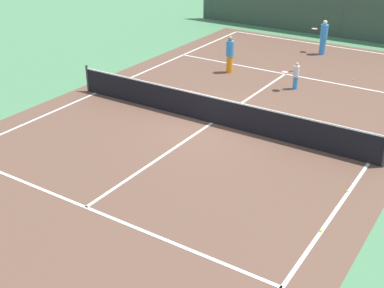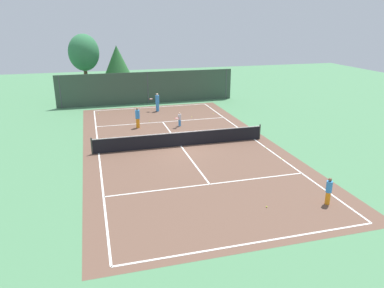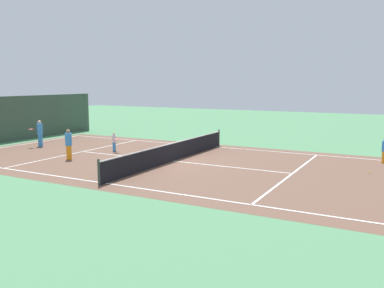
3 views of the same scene
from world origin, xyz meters
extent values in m
plane|color=#4C8456|center=(0.00, 0.00, 0.00)|extent=(80.00, 80.00, 0.00)
cube|color=brown|center=(0.00, 0.00, 0.00)|extent=(13.00, 25.00, 0.00)
cube|color=white|center=(-5.50, 0.00, 0.01)|extent=(0.10, 24.00, 0.01)
cube|color=white|center=(5.50, 0.00, 0.01)|extent=(0.10, 24.00, 0.01)
cube|color=white|center=(0.00, 12.00, 0.01)|extent=(11.00, 0.10, 0.01)
cube|color=white|center=(0.00, -6.40, 0.01)|extent=(11.00, 0.10, 0.01)
cube|color=white|center=(0.00, 6.40, 0.01)|extent=(11.00, 0.10, 0.01)
cube|color=white|center=(0.00, 0.00, 0.01)|extent=(0.10, 12.80, 0.01)
cylinder|color=#333833|center=(-5.90, 0.00, 0.55)|extent=(0.10, 0.10, 1.10)
cylinder|color=#333833|center=(5.90, 0.00, 0.55)|extent=(0.10, 0.10, 1.10)
cube|color=black|center=(0.00, 0.00, 0.47)|extent=(11.80, 0.03, 0.95)
cube|color=white|center=(0.00, 0.00, 0.97)|extent=(11.80, 0.04, 0.05)
cylinder|color=#3F4447|center=(8.50, 14.00, 1.60)|extent=(0.12, 0.12, 3.20)
cylinder|color=#388CD8|center=(1.10, 4.84, 0.27)|extent=(0.19, 0.19, 0.53)
cylinder|color=silver|center=(1.10, 4.84, 0.76)|extent=(0.24, 0.24, 0.46)
sphere|color=tan|center=(1.10, 4.84, 1.07)|extent=(0.14, 0.14, 0.14)
cylinder|color=black|center=(0.93, 4.63, 0.79)|extent=(0.15, 0.18, 0.03)
torus|color=red|center=(0.78, 4.43, 0.79)|extent=(0.46, 0.46, 0.03)
cylinder|color=silver|center=(0.78, 4.43, 0.79)|extent=(0.39, 0.39, 0.00)
cylinder|color=#388CD8|center=(0.28, 10.29, 0.40)|extent=(0.29, 0.29, 0.80)
cylinder|color=#388CD8|center=(0.28, 10.29, 1.15)|extent=(0.37, 0.37, 0.70)
sphere|color=beige|center=(0.28, 10.29, 1.61)|extent=(0.22, 0.22, 0.22)
cylinder|color=black|center=(-0.04, 10.38, 1.18)|extent=(0.20, 0.09, 0.03)
torus|color=red|center=(-0.28, 10.45, 1.18)|extent=(0.41, 0.41, 0.03)
cylinder|color=silver|center=(-0.28, 10.45, 1.18)|extent=(0.34, 0.34, 0.00)
cylinder|color=orange|center=(-2.24, 5.26, 0.39)|extent=(0.28, 0.28, 0.77)
cylinder|color=#388CD8|center=(-2.24, 5.26, 1.11)|extent=(0.35, 0.35, 0.68)
sphere|color=#A37556|center=(-2.24, 5.26, 1.55)|extent=(0.21, 0.21, 0.21)
cylinder|color=orange|center=(4.70, -9.96, 0.31)|extent=(0.23, 0.23, 0.63)
cube|color=red|center=(-1.87, 1.31, 0.18)|extent=(0.44, 0.38, 0.36)
sphere|color=#CCE533|center=(-1.96, 1.31, 0.39)|extent=(0.07, 0.07, 0.07)
sphere|color=#CCE533|center=(-1.78, 1.37, 0.39)|extent=(0.07, 0.07, 0.07)
sphere|color=#CCE533|center=(5.50, -4.12, 0.03)|extent=(0.07, 0.07, 0.07)
sphere|color=#CCE533|center=(-5.36, 1.23, 0.03)|extent=(0.07, 0.07, 0.07)
sphere|color=#CCE533|center=(1.78, -9.51, 0.03)|extent=(0.07, 0.07, 0.07)
sphere|color=#CCE533|center=(5.03, 7.88, 0.03)|extent=(0.07, 0.07, 0.07)
sphere|color=#CCE533|center=(-0.42, 1.29, 0.03)|extent=(0.07, 0.07, 0.07)
sphere|color=#CCE533|center=(2.79, 7.24, 0.03)|extent=(0.07, 0.07, 0.07)
sphere|color=#CCE533|center=(5.46, -1.98, 0.03)|extent=(0.07, 0.07, 0.07)
sphere|color=#CCE533|center=(-1.04, 6.85, 0.03)|extent=(0.07, 0.07, 0.07)
camera|label=1|loc=(8.31, -14.19, 7.34)|focal=47.55mm
camera|label=2|loc=(-5.66, -23.34, 8.38)|focal=34.57mm
camera|label=3|loc=(-18.44, -10.99, 4.17)|focal=38.28mm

